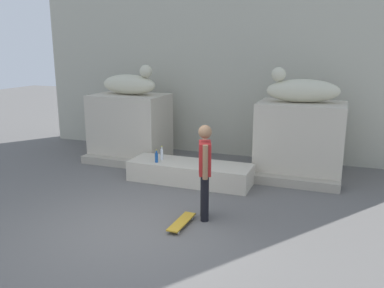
{
  "coord_description": "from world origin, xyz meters",
  "views": [
    {
      "loc": [
        3.04,
        -5.32,
        2.92
      ],
      "look_at": [
        0.37,
        1.71,
        1.1
      ],
      "focal_mm": 37.31,
      "sensor_mm": 36.0,
      "label": 1
    }
  ],
  "objects_px": {
    "statue_reclining_right": "(301,90)",
    "bottle_blue": "(156,157)",
    "skateboard": "(182,222)",
    "skater": "(205,168)",
    "bottle_clear": "(162,154)",
    "statue_reclining_left": "(130,84)"
  },
  "relations": [
    {
      "from": "statue_reclining_left",
      "to": "skater",
      "type": "distance_m",
      "value": 4.46
    },
    {
      "from": "statue_reclining_right",
      "to": "bottle_blue",
      "type": "height_order",
      "value": "statue_reclining_right"
    },
    {
      "from": "skater",
      "to": "bottle_clear",
      "type": "height_order",
      "value": "skater"
    },
    {
      "from": "statue_reclining_left",
      "to": "skater",
      "type": "height_order",
      "value": "statue_reclining_left"
    },
    {
      "from": "statue_reclining_right",
      "to": "bottle_blue",
      "type": "relative_size",
      "value": 5.85
    },
    {
      "from": "statue_reclining_left",
      "to": "skater",
      "type": "xyz_separation_m",
      "value": [
        3.1,
        -3.02,
        -1.09
      ]
    },
    {
      "from": "statue_reclining_right",
      "to": "skateboard",
      "type": "distance_m",
      "value": 4.22
    },
    {
      "from": "skateboard",
      "to": "bottle_blue",
      "type": "distance_m",
      "value": 2.42
    },
    {
      "from": "statue_reclining_left",
      "to": "bottle_clear",
      "type": "relative_size",
      "value": 5.21
    },
    {
      "from": "skateboard",
      "to": "bottle_blue",
      "type": "height_order",
      "value": "bottle_blue"
    },
    {
      "from": "statue_reclining_right",
      "to": "bottle_clear",
      "type": "distance_m",
      "value": 3.44
    },
    {
      "from": "statue_reclining_right",
      "to": "bottle_clear",
      "type": "relative_size",
      "value": 5.27
    },
    {
      "from": "bottle_clear",
      "to": "bottle_blue",
      "type": "height_order",
      "value": "bottle_clear"
    },
    {
      "from": "skateboard",
      "to": "bottle_blue",
      "type": "xyz_separation_m",
      "value": [
        -1.38,
        1.93,
        0.5
      ]
    },
    {
      "from": "bottle_blue",
      "to": "statue_reclining_right",
      "type": "bearing_deg",
      "value": 27.61
    },
    {
      "from": "skater",
      "to": "skateboard",
      "type": "relative_size",
      "value": 2.08
    },
    {
      "from": "statue_reclining_left",
      "to": "bottle_clear",
      "type": "height_order",
      "value": "statue_reclining_left"
    },
    {
      "from": "skater",
      "to": "bottle_blue",
      "type": "relative_size",
      "value": 5.84
    },
    {
      "from": "skater",
      "to": "skateboard",
      "type": "xyz_separation_m",
      "value": [
        -0.27,
        -0.41,
        -0.86
      ]
    },
    {
      "from": "statue_reclining_right",
      "to": "skateboard",
      "type": "xyz_separation_m",
      "value": [
        -1.49,
        -3.43,
        -1.94
      ]
    },
    {
      "from": "statue_reclining_right",
      "to": "skateboard",
      "type": "bearing_deg",
      "value": 56.03
    },
    {
      "from": "skater",
      "to": "bottle_clear",
      "type": "distance_m",
      "value": 2.39
    }
  ]
}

